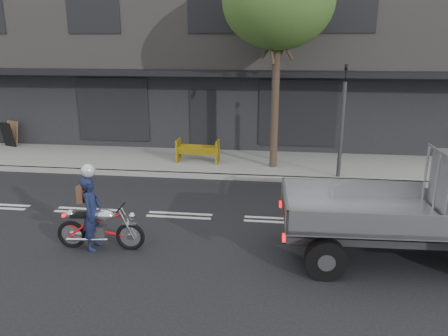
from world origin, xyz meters
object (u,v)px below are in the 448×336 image
street_tree (278,1)px  traffic_light_pole (342,128)px  rider (92,213)px  sandwich_board (7,135)px  motorcycle (100,226)px  construction_barrier (197,152)px

street_tree → traffic_light_pole: size_ratio=1.93×
rider → sandwich_board: size_ratio=1.60×
motorcycle → sandwich_board: 10.33m
motorcycle → rider: rider is taller
street_tree → motorcycle: bearing=-119.0°
sandwich_board → rider: bearing=-27.8°
street_tree → construction_barrier: 5.37m
street_tree → sandwich_board: bearing=171.7°
traffic_light_pole → sandwich_board: size_ratio=3.61×
traffic_light_pole → sandwich_board: bearing=169.2°
traffic_light_pole → sandwich_board: 12.61m
traffic_light_pole → construction_barrier: traffic_light_pole is taller
construction_barrier → rider: bearing=-99.2°
rider → sandwich_board: rider is taller
traffic_light_pole → motorcycle: 7.64m
sandwich_board → street_tree: bearing=12.2°
rider → motorcycle: bearing=-92.5°
rider → construction_barrier: size_ratio=1.06×
street_tree → traffic_light_pole: street_tree is taller
street_tree → motorcycle: street_tree is taller
street_tree → traffic_light_pole: (2.00, -0.85, -3.63)m
traffic_light_pole → rider: bearing=-136.4°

